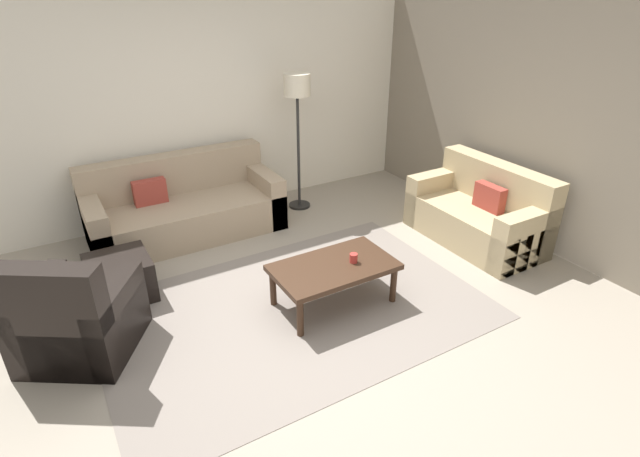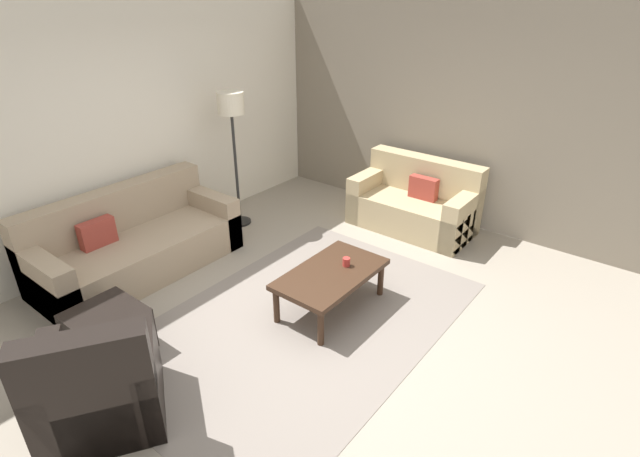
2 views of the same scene
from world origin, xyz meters
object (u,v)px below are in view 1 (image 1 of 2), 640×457
Objects in this scene: armchair_leather at (75,324)px; lamp_standing at (297,99)px; coffee_table at (334,270)px; cup at (354,258)px; ottoman at (120,278)px; couch_loveseat at (481,215)px; couch_main at (183,208)px.

lamp_standing reaches higher than armchair_leather.
lamp_standing reaches higher than coffee_table.
armchair_leather is 2.35m from cup.
coffee_table is at bearing 164.65° from cup.
ottoman is 6.64× the size of cup.
coffee_table is at bearing -110.28° from lamp_standing.
armchair_leather is 13.13× the size of cup.
couch_loveseat is at bearing 8.12° from cup.
couch_loveseat is at bearing -53.90° from lamp_standing.
lamp_standing is (0.59, 2.13, 0.96)m from cup.
couch_main is 1.94× the size of armchair_leather.
couch_main is 1.41× the size of couch_loveseat.
cup is (0.18, -0.05, 0.09)m from coffee_table.
couch_loveseat is at bearing -33.96° from couch_main.
lamp_standing is at bearing 69.72° from coffee_table.
couch_main is at bearing 108.95° from coffee_table.
cup is (0.92, -2.21, 0.16)m from couch_main.
lamp_standing reaches higher than ottoman.
armchair_leather is at bearing -128.41° from couch_main.
ottoman is 2.89m from lamp_standing.
lamp_standing reaches higher than couch_loveseat.
coffee_table is (1.66, -1.11, 0.16)m from ottoman.
armchair_leather is at bearing 168.45° from cup.
coffee_table is at bearing -173.86° from couch_loveseat.
couch_main reaches higher than coffee_table.
armchair_leather reaches higher than coffee_table.
lamp_standing is (-1.35, 1.86, 1.10)m from couch_loveseat.
lamp_standing is (1.51, -0.07, 1.11)m from couch_main.
cup is at bearing -67.38° from couch_main.
couch_main is at bearing 146.04° from couch_loveseat.
armchair_leather is at bearing 177.41° from couch_loveseat.
ottoman is at bearing 56.85° from armchair_leather.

